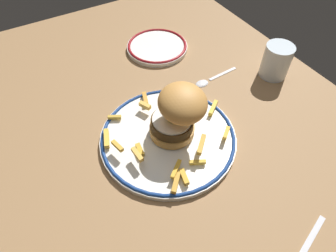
{
  "coord_description": "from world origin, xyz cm",
  "views": [
    {
      "loc": [
        32.93,
        -23.39,
        50.59
      ],
      "look_at": [
        -0.77,
        -3.59,
        4.6
      ],
      "focal_mm": 31.36,
      "sensor_mm": 36.0,
      "label": 1
    }
  ],
  "objects": [
    {
      "name": "dinner_plate",
      "position": [
        -0.77,
        -3.59,
        0.84
      ],
      "size": [
        29.28,
        29.28,
        1.6
      ],
      "color": "white",
      "rests_on": "ground_plane"
    },
    {
      "name": "ground_plane",
      "position": [
        0.0,
        0.0,
        -2.0
      ],
      "size": [
        127.91,
        84.93,
        4.0
      ],
      "primitive_type": "cube",
      "color": "olive"
    },
    {
      "name": "water_glass",
      "position": [
        -5.7,
        31.39,
        3.9
      ],
      "size": [
        7.11,
        7.11,
        8.71
      ],
      "color": "silver",
      "rests_on": "ground_plane"
    },
    {
      "name": "fries_pile",
      "position": [
        -0.29,
        -3.86,
        2.51
      ],
      "size": [
        26.62,
        27.99,
        2.79
      ],
      "color": "gold",
      "rests_on": "dinner_plate"
    },
    {
      "name": "burger",
      "position": [
        -0.64,
        -1.43,
        7.74
      ],
      "size": [
        10.98,
        11.43,
        12.53
      ],
      "color": "#C48C43",
      "rests_on": "dinner_plate"
    },
    {
      "name": "side_plate",
      "position": [
        -31.19,
        10.65,
        0.83
      ],
      "size": [
        17.5,
        17.5,
        1.6
      ],
      "color": "white",
      "rests_on": "ground_plane"
    },
    {
      "name": "fork",
      "position": [
        30.79,
        4.16,
        0.18
      ],
      "size": [
        5.78,
        14.12,
        0.36
      ],
      "color": "silver",
      "rests_on": "ground_plane"
    },
    {
      "name": "spoon",
      "position": [
        -12.15,
        14.75,
        0.36
      ],
      "size": [
        2.8,
        13.38,
        0.9
      ],
      "color": "silver",
      "rests_on": "ground_plane"
    }
  ]
}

